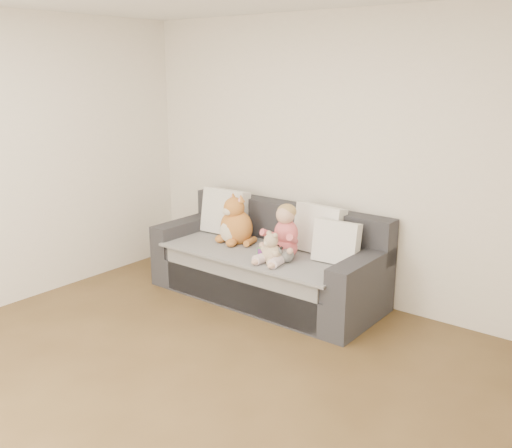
{
  "coord_description": "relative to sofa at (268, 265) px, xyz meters",
  "views": [
    {
      "loc": [
        2.55,
        -2.02,
        2.1
      ],
      "look_at": [
        -0.49,
        1.87,
        0.75
      ],
      "focal_mm": 40.0,
      "sensor_mm": 36.0,
      "label": 1
    }
  ],
  "objects": [
    {
      "name": "cushion_left",
      "position": [
        -0.65,
        0.14,
        0.39
      ],
      "size": [
        0.51,
        0.25,
        0.47
      ],
      "rotation": [
        0.0,
        0.0,
        0.05
      ],
      "color": "silver",
      "rests_on": "sofa"
    },
    {
      "name": "plush_cow",
      "position": [
        0.35,
        -0.24,
        0.23
      ],
      "size": [
        0.13,
        0.2,
        0.16
      ],
      "rotation": [
        0.0,
        0.0,
        -0.37
      ],
      "color": "white",
      "rests_on": "sofa"
    },
    {
      "name": "sofa",
      "position": [
        0.0,
        0.0,
        0.0
      ],
      "size": [
        2.2,
        0.94,
        0.85
      ],
      "color": "#27272C",
      "rests_on": "ground"
    },
    {
      "name": "cushion_right_front",
      "position": [
        0.7,
        0.04,
        0.35
      ],
      "size": [
        0.41,
        0.21,
        0.38
      ],
      "rotation": [
        0.0,
        0.0,
        0.09
      ],
      "color": "silver",
      "rests_on": "sofa"
    },
    {
      "name": "teddy_bear",
      "position": [
        0.27,
        -0.32,
        0.28
      ],
      "size": [
        0.22,
        0.18,
        0.29
      ],
      "rotation": [
        0.0,
        0.0,
        -0.3
      ],
      "color": "tan",
      "rests_on": "sofa"
    },
    {
      "name": "toddler",
      "position": [
        0.27,
        -0.14,
        0.37
      ],
      "size": [
        0.35,
        0.5,
        0.49
      ],
      "rotation": [
        0.0,
        0.0,
        0.05
      ],
      "color": "#EA6C52",
      "rests_on": "sofa"
    },
    {
      "name": "room_shell",
      "position": [
        0.49,
        -1.64,
        0.99
      ],
      "size": [
        5.0,
        5.0,
        5.0
      ],
      "color": "brown",
      "rests_on": "ground"
    },
    {
      "name": "sippy_cup",
      "position": [
        0.12,
        -0.27,
        0.23
      ],
      "size": [
        0.11,
        0.08,
        0.12
      ],
      "rotation": [
        0.0,
        0.0,
        -0.13
      ],
      "color": "#803590",
      "rests_on": "sofa"
    },
    {
      "name": "plush_cat",
      "position": [
        -0.36,
        -0.05,
        0.35
      ],
      "size": [
        0.39,
        0.35,
        0.51
      ],
      "rotation": [
        0.0,
        0.0,
        -0.22
      ],
      "color": "#BF6C2A",
      "rests_on": "sofa"
    },
    {
      "name": "cushion_right_back",
      "position": [
        0.43,
        0.19,
        0.38
      ],
      "size": [
        0.49,
        0.25,
        0.45
      ],
      "rotation": [
        0.0,
        0.0,
        -0.08
      ],
      "color": "silver",
      "rests_on": "sofa"
    }
  ]
}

